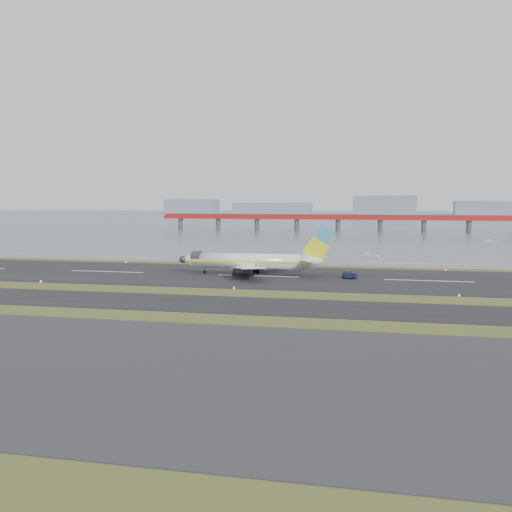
# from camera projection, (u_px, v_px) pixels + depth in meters

# --- Properties ---
(ground) EXTENTS (1000.00, 1000.00, 0.00)m
(ground) POSITION_uv_depth(u_px,v_px,m) (224.00, 294.00, 126.49)
(ground) COLOR #354719
(ground) RESTS_ON ground
(apron_strip) EXTENTS (1000.00, 50.00, 0.10)m
(apron_strip) POSITION_uv_depth(u_px,v_px,m) (90.00, 364.00, 73.18)
(apron_strip) COLOR #303032
(apron_strip) RESTS_ON ground
(taxiway_strip) EXTENTS (1000.00, 18.00, 0.10)m
(taxiway_strip) POSITION_uv_depth(u_px,v_px,m) (205.00, 304.00, 114.86)
(taxiway_strip) COLOR black
(taxiway_strip) RESTS_ON ground
(runway_strip) EXTENTS (1000.00, 45.00, 0.10)m
(runway_strip) POSITION_uv_depth(u_px,v_px,m) (258.00, 276.00, 155.57)
(runway_strip) COLOR black
(runway_strip) RESTS_ON ground
(seawall) EXTENTS (1000.00, 2.50, 1.00)m
(seawall) POSITION_uv_depth(u_px,v_px,m) (282.00, 262.00, 184.61)
(seawall) COLOR gray
(seawall) RESTS_ON ground
(bay_water) EXTENTS (1400.00, 800.00, 1.30)m
(bay_water) POSITION_uv_depth(u_px,v_px,m) (367.00, 220.00, 572.36)
(bay_water) COLOR #465864
(bay_water) RESTS_ON ground
(red_pier) EXTENTS (260.00, 5.00, 10.20)m
(red_pier) POSITION_uv_depth(u_px,v_px,m) (380.00, 219.00, 363.58)
(red_pier) COLOR #AF211E
(red_pier) RESTS_ON ground
(far_shoreline) EXTENTS (1400.00, 80.00, 60.50)m
(far_shoreline) POSITION_uv_depth(u_px,v_px,m) (388.00, 210.00, 723.78)
(far_shoreline) COLOR gray
(far_shoreline) RESTS_ON ground
(airliner) EXTENTS (38.52, 32.89, 12.80)m
(airliner) POSITION_uv_depth(u_px,v_px,m) (253.00, 261.00, 157.49)
(airliner) COLOR white
(airliner) RESTS_ON ground
(pushback_tug) EXTENTS (3.54, 2.51, 2.06)m
(pushback_tug) POSITION_uv_depth(u_px,v_px,m) (349.00, 275.00, 150.20)
(pushback_tug) COLOR #121B33
(pushback_tug) RESTS_ON ground
(workboat_near) EXTENTS (6.47, 4.05, 1.50)m
(workboat_near) POSITION_uv_depth(u_px,v_px,m) (369.00, 256.00, 206.56)
(workboat_near) COLOR #BCBCC0
(workboat_near) RESTS_ON ground
(workboat_far) EXTENTS (6.62, 3.74, 1.53)m
(workboat_far) POSITION_uv_depth(u_px,v_px,m) (492.00, 242.00, 272.64)
(workboat_far) COLOR #BCBCC0
(workboat_far) RESTS_ON ground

